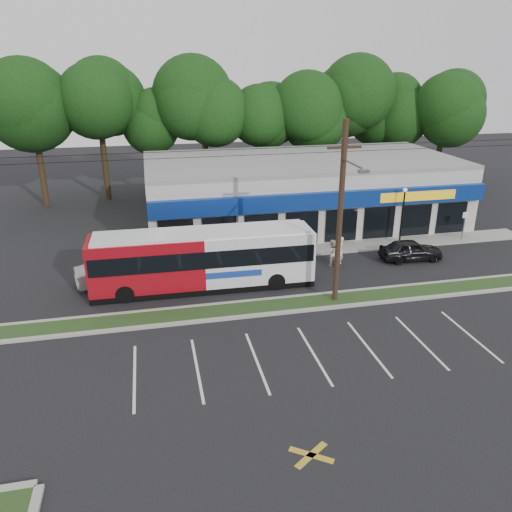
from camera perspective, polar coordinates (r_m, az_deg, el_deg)
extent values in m
plane|color=black|center=(26.91, 3.71, -6.70)|extent=(120.00, 120.00, 0.00)
cube|color=#233C18|center=(27.74, 3.14, -5.64)|extent=(40.00, 1.60, 0.12)
cube|color=#9E9E93|center=(27.01, 3.62, -6.42)|extent=(40.00, 0.25, 0.14)
cube|color=#9E9E93|center=(28.46, 2.69, -4.86)|extent=(40.00, 0.25, 0.14)
cube|color=#9E9E93|center=(36.14, 7.46, 0.83)|extent=(32.00, 2.20, 0.10)
cube|color=#BAB7AC|center=(41.90, 5.09, 7.33)|extent=(25.00, 12.00, 5.00)
cube|color=navy|center=(35.95, 8.07, 6.30)|extent=(25.00, 0.50, 1.20)
cube|color=black|center=(36.69, 7.81, 3.37)|extent=(24.00, 0.12, 2.40)
cube|color=yellow|center=(38.67, 18.07, 6.53)|extent=(6.00, 0.06, 0.70)
cube|color=gray|center=(41.33, 5.21, 10.90)|extent=(25.00, 12.00, 0.30)
cylinder|color=black|center=(26.80, 9.58, 4.51)|extent=(0.30, 0.30, 10.00)
cube|color=black|center=(26.00, 10.07, 12.12)|extent=(1.80, 0.12, 0.12)
cylinder|color=#59595E|center=(25.01, 11.01, 10.29)|extent=(0.10, 2.40, 0.10)
cube|color=#59595E|center=(23.87, 12.21, 9.43)|extent=(0.50, 0.25, 0.15)
cylinder|color=black|center=(25.01, 3.55, 12.27)|extent=(50.00, 0.02, 0.02)
cylinder|color=black|center=(25.06, 3.54, 11.59)|extent=(50.00, 0.02, 0.02)
cylinder|color=black|center=(37.75, 16.35, 4.16)|extent=(0.12, 0.12, 4.00)
sphere|color=silver|center=(37.20, 16.68, 7.24)|extent=(0.30, 0.30, 0.30)
cylinder|color=#59595E|center=(40.43, 22.61, 3.14)|extent=(0.06, 0.06, 2.20)
cube|color=white|center=(40.14, 22.83, 4.34)|extent=(0.45, 0.04, 0.45)
cylinder|color=black|center=(50.59, -22.89, 8.62)|extent=(0.56, 0.56, 5.72)
sphere|color=black|center=(49.81, -23.84, 14.87)|extent=(6.76, 6.76, 6.76)
cylinder|color=black|center=(49.92, -17.20, 9.19)|extent=(0.56, 0.56, 5.72)
sphere|color=black|center=(49.12, -17.93, 15.56)|extent=(6.76, 6.76, 6.76)
cylinder|color=black|center=(49.74, -11.39, 9.68)|extent=(0.56, 0.56, 5.72)
sphere|color=black|center=(48.94, -11.88, 16.09)|extent=(6.76, 6.76, 6.76)
cylinder|color=black|center=(50.07, -5.59, 10.07)|extent=(0.56, 0.56, 5.72)
sphere|color=black|center=(49.27, -5.83, 16.45)|extent=(6.76, 6.76, 6.76)
cylinder|color=black|center=(50.88, 0.10, 10.36)|extent=(0.56, 0.56, 5.72)
sphere|color=black|center=(50.10, 0.10, 16.64)|extent=(6.76, 6.76, 6.76)
cylinder|color=black|center=(52.17, 5.56, 10.54)|extent=(0.56, 0.56, 5.72)
sphere|color=black|center=(51.41, 5.79, 16.66)|extent=(6.76, 6.76, 6.76)
cylinder|color=black|center=(53.89, 10.72, 10.62)|extent=(0.56, 0.56, 5.72)
sphere|color=black|center=(53.15, 11.15, 16.54)|extent=(6.76, 6.76, 6.76)
cylinder|color=black|center=(56.00, 15.53, 10.62)|extent=(0.56, 0.56, 5.72)
sphere|color=black|center=(55.29, 16.12, 16.30)|extent=(6.76, 6.76, 6.76)
cylinder|color=black|center=(58.47, 19.96, 10.56)|extent=(0.56, 0.56, 5.72)
sphere|color=black|center=(57.79, 20.68, 15.98)|extent=(6.76, 6.76, 6.76)
cube|color=maroon|center=(29.38, -12.37, -0.66)|extent=(6.53, 2.80, 2.97)
cube|color=white|center=(29.89, 0.12, 0.25)|extent=(6.53, 2.80, 2.97)
cube|color=black|center=(30.11, -5.95, -3.13)|extent=(13.01, 2.85, 0.38)
cube|color=black|center=(29.33, -6.10, 0.44)|extent=(12.75, 2.96, 1.03)
cube|color=black|center=(30.60, 6.13, 1.02)|extent=(0.10, 2.30, 1.51)
cube|color=#193899|center=(28.62, -2.52, -2.11)|extent=(3.24, 0.08, 0.38)
cube|color=white|center=(28.93, -6.19, 2.63)|extent=(12.36, 2.63, 0.19)
cylinder|color=black|center=(28.85, -14.74, -4.23)|extent=(1.04, 0.32, 1.04)
cylinder|color=black|center=(31.09, -14.56, -2.29)|extent=(1.04, 0.32, 1.04)
cylinder|color=black|center=(29.49, 2.33, -2.91)|extent=(1.04, 0.32, 1.04)
cylinder|color=black|center=(31.69, 1.28, -1.11)|extent=(1.04, 0.32, 1.04)
imported|color=black|center=(35.33, 17.29, 0.67)|extent=(4.29, 1.92, 1.43)
imported|color=#93959A|center=(31.27, -15.52, -1.67)|extent=(5.16, 2.68, 1.62)
imported|color=white|center=(33.25, 9.51, 0.57)|extent=(0.84, 0.84, 1.97)
imported|color=beige|center=(33.09, 8.62, 0.37)|extent=(0.88, 0.68, 1.80)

